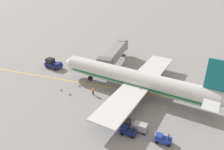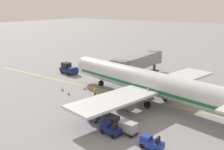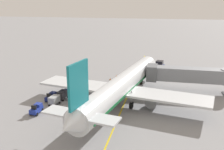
{
  "view_description": "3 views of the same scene",
  "coord_description": "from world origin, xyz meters",
  "px_view_note": "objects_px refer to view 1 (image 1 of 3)",
  "views": [
    {
      "loc": [
        -39.56,
        -7.95,
        24.8
      ],
      "look_at": [
        0.14,
        5.13,
        3.11
      ],
      "focal_mm": 35.53,
      "sensor_mm": 36.0,
      "label": 1
    },
    {
      "loc": [
        -36.27,
        -18.7,
        15.03
      ],
      "look_at": [
        -1.94,
        5.74,
        3.81
      ],
      "focal_mm": 42.19,
      "sensor_mm": 36.0,
      "label": 2
    },
    {
      "loc": [
        6.69,
        -43.05,
        17.76
      ],
      "look_at": [
        -2.99,
        3.22,
        3.96
      ],
      "focal_mm": 42.35,
      "sensor_mm": 36.0,
      "label": 3
    }
  ],
  "objects_px": {
    "pushback_tractor": "(53,64)",
    "jet_bridge": "(115,53)",
    "baggage_tug_trailing": "(128,131)",
    "baggage_cart_front": "(107,117)",
    "baggage_cart_second_in_train": "(124,122)",
    "safety_cone_nose_right": "(70,94)",
    "safety_cone_wing_tip": "(79,85)",
    "safety_cone_nose_left": "(61,89)",
    "ground_crew_wing_walker": "(93,91)",
    "parked_airliner": "(136,80)",
    "baggage_cart_third_in_train": "(140,127)",
    "ground_crew_loader": "(118,100)",
    "baggage_tug_lead": "(163,139)"
  },
  "relations": [
    {
      "from": "jet_bridge",
      "to": "parked_airliner",
      "type": "bearing_deg",
      "value": -144.99
    },
    {
      "from": "safety_cone_wing_tip",
      "to": "baggage_cart_third_in_train",
      "type": "bearing_deg",
      "value": -122.69
    },
    {
      "from": "baggage_tug_lead",
      "to": "baggage_cart_second_in_train",
      "type": "distance_m",
      "value": 6.85
    },
    {
      "from": "jet_bridge",
      "to": "baggage_tug_trailing",
      "type": "height_order",
      "value": "jet_bridge"
    },
    {
      "from": "safety_cone_nose_right",
      "to": "baggage_cart_front",
      "type": "bearing_deg",
      "value": -119.02
    },
    {
      "from": "baggage_cart_second_in_train",
      "to": "ground_crew_loader",
      "type": "xyz_separation_m",
      "value": [
        5.98,
        2.82,
        0.0
      ]
    },
    {
      "from": "parked_airliner",
      "to": "pushback_tractor",
      "type": "bearing_deg",
      "value": 76.63
    },
    {
      "from": "pushback_tractor",
      "to": "jet_bridge",
      "type": "bearing_deg",
      "value": -65.53
    },
    {
      "from": "ground_crew_wing_walker",
      "to": "baggage_tug_lead",
      "type": "bearing_deg",
      "value": -121.38
    },
    {
      "from": "ground_crew_loader",
      "to": "safety_cone_nose_left",
      "type": "distance_m",
      "value": 13.07
    },
    {
      "from": "safety_cone_nose_right",
      "to": "baggage_cart_second_in_train",
      "type": "bearing_deg",
      "value": -114.37
    },
    {
      "from": "baggage_cart_second_in_train",
      "to": "baggage_tug_trailing",
      "type": "bearing_deg",
      "value": -145.71
    },
    {
      "from": "parked_airliner",
      "to": "pushback_tractor",
      "type": "xyz_separation_m",
      "value": [
        5.49,
        23.11,
        -2.09
      ]
    },
    {
      "from": "baggage_cart_second_in_train",
      "to": "baggage_cart_third_in_train",
      "type": "xyz_separation_m",
      "value": [
        -0.36,
        -2.86,
        0.0
      ]
    },
    {
      "from": "baggage_tug_lead",
      "to": "safety_cone_nose_left",
      "type": "relative_size",
      "value": 4.29
    },
    {
      "from": "baggage_cart_third_in_train",
      "to": "ground_crew_wing_walker",
      "type": "distance_m",
      "value": 14.07
    },
    {
      "from": "baggage_tug_lead",
      "to": "safety_cone_wing_tip",
      "type": "xyz_separation_m",
      "value": [
        11.49,
        19.53,
        -0.42
      ]
    },
    {
      "from": "pushback_tractor",
      "to": "baggage_tug_trailing",
      "type": "relative_size",
      "value": 1.79
    },
    {
      "from": "safety_cone_nose_right",
      "to": "ground_crew_wing_walker",
      "type": "bearing_deg",
      "value": -70.67
    },
    {
      "from": "parked_airliner",
      "to": "pushback_tractor",
      "type": "distance_m",
      "value": 23.84
    },
    {
      "from": "baggage_cart_third_in_train",
      "to": "ground_crew_wing_walker",
      "type": "height_order",
      "value": "ground_crew_wing_walker"
    },
    {
      "from": "ground_crew_loader",
      "to": "safety_cone_wing_tip",
      "type": "relative_size",
      "value": 2.86
    },
    {
      "from": "safety_cone_nose_right",
      "to": "safety_cone_wing_tip",
      "type": "xyz_separation_m",
      "value": [
        3.74,
        -0.39,
        0.0
      ]
    },
    {
      "from": "jet_bridge",
      "to": "ground_crew_loader",
      "type": "height_order",
      "value": "jet_bridge"
    },
    {
      "from": "baggage_tug_lead",
      "to": "ground_crew_wing_walker",
      "type": "distance_m",
      "value": 17.98
    },
    {
      "from": "baggage_tug_lead",
      "to": "baggage_cart_third_in_train",
      "type": "relative_size",
      "value": 0.86
    },
    {
      "from": "pushback_tractor",
      "to": "baggage_cart_front",
      "type": "bearing_deg",
      "value": -128.13
    },
    {
      "from": "ground_crew_loader",
      "to": "safety_cone_nose_right",
      "type": "relative_size",
      "value": 2.86
    },
    {
      "from": "safety_cone_wing_tip",
      "to": "pushback_tractor",
      "type": "bearing_deg",
      "value": 57.93
    },
    {
      "from": "baggage_cart_third_in_train",
      "to": "safety_cone_wing_tip",
      "type": "relative_size",
      "value": 5.02
    },
    {
      "from": "pushback_tractor",
      "to": "baggage_tug_trailing",
      "type": "bearing_deg",
      "value": -126.24
    },
    {
      "from": "jet_bridge",
      "to": "baggage_tug_lead",
      "type": "height_order",
      "value": "jet_bridge"
    },
    {
      "from": "jet_bridge",
      "to": "safety_cone_nose_right",
      "type": "xyz_separation_m",
      "value": [
        -17.05,
        4.35,
        -3.17
      ]
    },
    {
      "from": "ground_crew_wing_walker",
      "to": "safety_cone_nose_right",
      "type": "xyz_separation_m",
      "value": [
        -1.6,
        4.57,
        -0.66
      ]
    },
    {
      "from": "pushback_tractor",
      "to": "baggage_cart_third_in_train",
      "type": "distance_m",
      "value": 31.29
    },
    {
      "from": "baggage_tug_lead",
      "to": "safety_cone_nose_right",
      "type": "height_order",
      "value": "baggage_tug_lead"
    },
    {
      "from": "parked_airliner",
      "to": "safety_cone_nose_left",
      "type": "xyz_separation_m",
      "value": [
        -3.98,
        15.4,
        -2.9
      ]
    },
    {
      "from": "baggage_tug_trailing",
      "to": "baggage_cart_front",
      "type": "bearing_deg",
      "value": 64.42
    },
    {
      "from": "baggage_tug_lead",
      "to": "jet_bridge",
      "type": "bearing_deg",
      "value": 32.11
    },
    {
      "from": "baggage_cart_second_in_train",
      "to": "safety_cone_wing_tip",
      "type": "bearing_deg",
      "value": 52.91
    },
    {
      "from": "baggage_tug_lead",
      "to": "ground_crew_loader",
      "type": "xyz_separation_m",
      "value": [
        7.72,
        9.44,
        0.24
      ]
    },
    {
      "from": "baggage_cart_second_in_train",
      "to": "pushback_tractor",
      "type": "bearing_deg",
      "value": 55.11
    },
    {
      "from": "ground_crew_wing_walker",
      "to": "safety_cone_nose_left",
      "type": "xyz_separation_m",
      "value": [
        -0.67,
        7.12,
        -0.66
      ]
    },
    {
      "from": "jet_bridge",
      "to": "ground_crew_loader",
      "type": "distance_m",
      "value": 18.32
    },
    {
      "from": "safety_cone_nose_left",
      "to": "baggage_cart_second_in_train",
      "type": "bearing_deg",
      "value": -113.7
    },
    {
      "from": "pushback_tractor",
      "to": "ground_crew_loader",
      "type": "distance_m",
      "value": 23.21
    },
    {
      "from": "baggage_tug_trailing",
      "to": "safety_cone_wing_tip",
      "type": "relative_size",
      "value": 4.47
    },
    {
      "from": "pushback_tractor",
      "to": "safety_cone_nose_left",
      "type": "height_order",
      "value": "pushback_tractor"
    },
    {
      "from": "parked_airliner",
      "to": "baggage_tug_trailing",
      "type": "relative_size",
      "value": 14.07
    },
    {
      "from": "pushback_tractor",
      "to": "safety_cone_wing_tip",
      "type": "height_order",
      "value": "pushback_tractor"
    }
  ]
}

